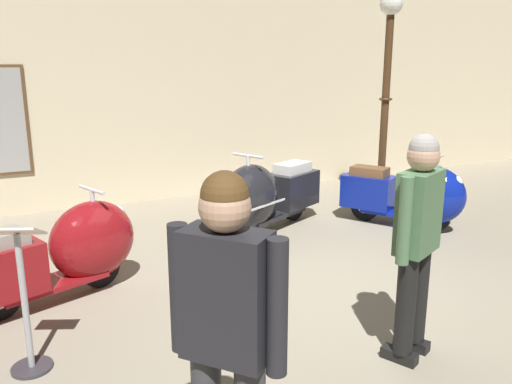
% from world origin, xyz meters
% --- Properties ---
extents(ground_plane, '(60.00, 60.00, 0.00)m').
position_xyz_m(ground_plane, '(0.00, 0.00, 0.00)').
color(ground_plane, gray).
extents(showroom_back_wall, '(18.00, 0.24, 3.82)m').
position_xyz_m(showroom_back_wall, '(-0.01, 4.19, 1.91)').
color(showroom_back_wall, beige).
rests_on(showroom_back_wall, ground).
extents(scooter_0, '(1.65, 0.98, 0.98)m').
position_xyz_m(scooter_0, '(-2.13, 0.99, 0.44)').
color(scooter_0, black).
rests_on(scooter_0, ground).
extents(scooter_1, '(1.74, 1.17, 1.04)m').
position_xyz_m(scooter_1, '(0.32, 1.91, 0.47)').
color(scooter_1, black).
rests_on(scooter_1, ground).
extents(scooter_2, '(1.20, 1.59, 0.97)m').
position_xyz_m(scooter_2, '(2.11, 1.23, 0.44)').
color(scooter_2, black).
rests_on(scooter_2, ground).
extents(lamppost, '(0.32, 0.32, 3.04)m').
position_xyz_m(lamppost, '(2.44, 2.26, 1.80)').
color(lamppost, '#472D19').
rests_on(lamppost, ground).
extents(visitor_0, '(0.42, 0.45, 1.67)m').
position_xyz_m(visitor_0, '(-1.72, -1.82, 0.96)').
color(visitor_0, black).
rests_on(visitor_0, ground).
extents(visitor_1, '(0.51, 0.37, 1.64)m').
position_xyz_m(visitor_1, '(-0.01, -1.13, 0.95)').
color(visitor_1, black).
rests_on(visitor_1, ground).
extents(info_stanchion, '(0.38, 0.33, 1.07)m').
position_xyz_m(info_stanchion, '(-2.52, -0.13, 0.45)').
color(info_stanchion, '#333338').
rests_on(info_stanchion, ground).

